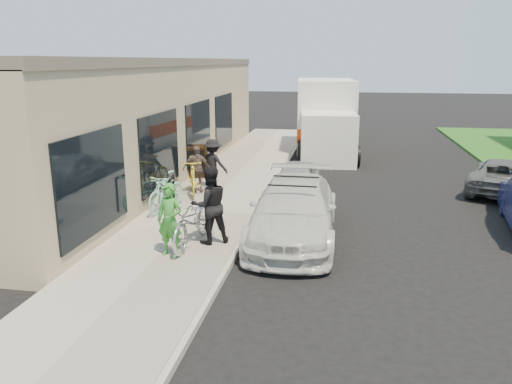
{
  "coord_description": "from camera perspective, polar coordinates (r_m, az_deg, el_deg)",
  "views": [
    {
      "loc": [
        1.74,
        -9.64,
        4.15
      ],
      "look_at": [
        -0.28,
        1.91,
        1.05
      ],
      "focal_mm": 35.0,
      "sensor_mm": 36.0,
      "label": 1
    }
  ],
  "objects": [
    {
      "name": "sidewalk",
      "position": [
        13.8,
        -6.3,
        -2.46
      ],
      "size": [
        3.0,
        34.0,
        0.15
      ],
      "primitive_type": "cube",
      "color": "#9F998F",
      "rests_on": "ground"
    },
    {
      "name": "man_standing",
      "position": [
        11.16,
        -5.31,
        -1.5
      ],
      "size": [
        1.08,
        1.01,
        1.76
      ],
      "primitive_type": "imported",
      "rotation": [
        0.0,
        0.0,
        3.68
      ],
      "color": "black",
      "rests_on": "sidewalk"
    },
    {
      "name": "sedan_silver",
      "position": [
        15.53,
        4.63,
        1.38
      ],
      "size": [
        1.39,
        3.29,
        1.11
      ],
      "primitive_type": "imported",
      "rotation": [
        0.0,
        0.0,
        -0.02
      ],
      "color": "#A9A9AF",
      "rests_on": "ground"
    },
    {
      "name": "cruiser_bike_b",
      "position": [
        14.17,
        -10.45,
        0.04
      ],
      "size": [
        1.04,
        1.81,
        0.9
      ],
      "primitive_type": "imported",
      "rotation": [
        0.0,
        0.0,
        0.27
      ],
      "color": "#89CCBC",
      "rests_on": "sidewalk"
    },
    {
      "name": "bystander_a",
      "position": [
        16.08,
        -4.95,
        3.24
      ],
      "size": [
        1.15,
        0.85,
        1.58
      ],
      "primitive_type": "imported",
      "rotation": [
        0.0,
        0.0,
        2.86
      ],
      "color": "black",
      "rests_on": "sidewalk"
    },
    {
      "name": "sandwich_board",
      "position": [
        17.56,
        -6.73,
        3.47
      ],
      "size": [
        0.81,
        0.81,
        1.13
      ],
      "rotation": [
        0.0,
        0.0,
        0.19
      ],
      "color": "#301E0D",
      "rests_on": "sidewalk"
    },
    {
      "name": "cruiser_bike_a",
      "position": [
        13.86,
        -10.23,
        0.06
      ],
      "size": [
        0.85,
        1.82,
        1.06
      ],
      "primitive_type": "imported",
      "rotation": [
        0.0,
        0.0,
        -0.21
      ],
      "color": "#89CCBC",
      "rests_on": "sidewalk"
    },
    {
      "name": "far_car_gray",
      "position": [
        17.96,
        26.4,
        1.68
      ],
      "size": [
        3.12,
        4.33,
        1.1
      ],
      "primitive_type": "imported",
      "rotation": [
        0.0,
        0.0,
        2.77
      ],
      "color": "#525456",
      "rests_on": "ground"
    },
    {
      "name": "curb",
      "position": [
        13.46,
        0.06,
        -2.86
      ],
      "size": [
        0.12,
        34.0,
        0.13
      ],
      "primitive_type": "cube",
      "color": "#A59F97",
      "rests_on": "ground"
    },
    {
      "name": "woman_rider",
      "position": [
        10.56,
        -9.82,
        -3.18
      ],
      "size": [
        0.63,
        0.48,
        1.56
      ],
      "primitive_type": "imported",
      "rotation": [
        0.0,
        0.0,
        -0.2
      ],
      "color": "#368C2E",
      "rests_on": "sidewalk"
    },
    {
      "name": "bystander_b",
      "position": [
        15.61,
        -6.82,
        2.63
      ],
      "size": [
        0.93,
        0.71,
        1.47
      ],
      "primitive_type": "imported",
      "rotation": [
        0.0,
        0.0,
        0.47
      ],
      "color": "brown",
      "rests_on": "sidewalk"
    },
    {
      "name": "ground",
      "position": [
        10.64,
        -0.32,
        -8.16
      ],
      "size": [
        120.0,
        120.0,
        0.0
      ],
      "primitive_type": "plane",
      "color": "black",
      "rests_on": "ground"
    },
    {
      "name": "bike_rack",
      "position": [
        13.69,
        -9.61,
        0.17
      ],
      "size": [
        0.19,
        0.68,
        0.97
      ],
      "rotation": [
        0.0,
        0.0,
        0.19
      ],
      "color": "black",
      "rests_on": "sidewalk"
    },
    {
      "name": "storefront",
      "position": [
        19.07,
        -11.76,
        8.4
      ],
      "size": [
        3.6,
        20.0,
        4.22
      ],
      "color": "#C7AE8A",
      "rests_on": "ground"
    },
    {
      "name": "cruiser_bike_c",
      "position": [
        15.45,
        -7.27,
        1.83
      ],
      "size": [
        1.1,
        1.94,
        1.12
      ],
      "primitive_type": "imported",
      "rotation": [
        0.0,
        0.0,
        0.33
      ],
      "color": "gold",
      "rests_on": "sidewalk"
    },
    {
      "name": "sedan_white",
      "position": [
        11.87,
        4.35,
        -2.12
      ],
      "size": [
        2.05,
        4.88,
        1.45
      ],
      "rotation": [
        0.0,
        0.0,
        0.02
      ],
      "color": "silver",
      "rests_on": "ground"
    },
    {
      "name": "tandem_bike",
      "position": [
        11.17,
        -7.25,
        -3.31
      ],
      "size": [
        0.88,
        2.14,
        1.1
      ],
      "primitive_type": "imported",
      "rotation": [
        0.0,
        0.0,
        -0.07
      ],
      "color": "#BBBCBE",
      "rests_on": "sidewalk"
    },
    {
      "name": "moving_truck",
      "position": [
        23.25,
        7.92,
        8.03
      ],
      "size": [
        3.08,
        6.9,
        3.3
      ],
      "rotation": [
        0.0,
        0.0,
        0.09
      ],
      "color": "white",
      "rests_on": "ground"
    }
  ]
}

